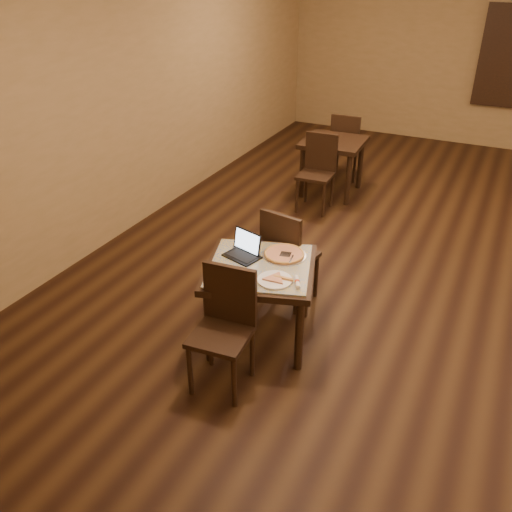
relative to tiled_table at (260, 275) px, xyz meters
The scene contains 15 objects.
ground 2.46m from the tiled_table, 49.58° to the left, with size 10.00×10.00×0.00m, color black.
wall_left 3.17m from the tiled_table, 143.83° to the left, with size 0.02×10.00×3.00m, color #94764B.
tiled_table is the anchor object (origin of this frame).
chair_main_near 0.62m from the tiled_table, 90.72° to the right, with size 0.48×0.48×1.01m.
chair_main_far 0.62m from the tiled_table, 91.50° to the left, with size 0.51×0.51×1.02m.
laptop 0.27m from the tiled_table, 153.90° to the left, with size 0.35×0.31×0.21m.
plate 0.31m from the tiled_table, 39.29° to the right, with size 0.29×0.29×0.02m, color white.
pizza_slice 0.31m from the tiled_table, 39.29° to the right, with size 0.21×0.21×0.02m, color beige, non-canonical shape.
pizza_pan 0.29m from the tiled_table, 63.43° to the left, with size 0.39×0.39×0.01m, color silver.
pizza_whole 0.29m from the tiled_table, 63.43° to the left, with size 0.36×0.36×0.02m.
spatula 0.29m from the tiled_table, 57.53° to the left, with size 0.09×0.22×0.01m, color silver.
napkin_roll 0.44m from the tiled_table, 19.29° to the right, with size 0.11×0.16×0.04m.
other_table_b 3.57m from the tiled_table, 98.97° to the left, with size 0.87×0.87×0.78m.
other_table_b_chair_near 3.00m from the tiled_table, 100.80° to the left, with size 0.46×0.46×1.01m.
other_table_b_chair_far 4.16m from the tiled_table, 97.66° to the left, with size 0.46×0.46×1.01m.
Camera 1 is at (0.19, -5.39, 3.10)m, focal length 38.00 mm.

